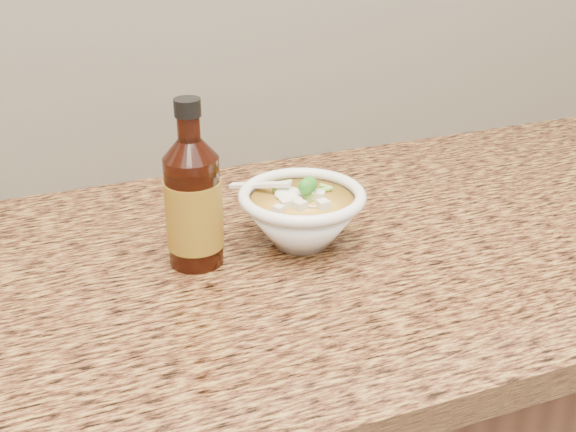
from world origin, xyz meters
name	(u,v)px	position (x,y,z in m)	size (l,w,h in m)	color
counter_slab	(213,276)	(0.00, 1.68, 0.88)	(4.00, 0.68, 0.04)	olive
soup_bowl	(302,216)	(0.13, 1.68, 0.94)	(0.17, 0.17, 0.09)	white
hot_sauce_bottle	(193,204)	(-0.02, 1.69, 0.98)	(0.07, 0.07, 0.22)	#320F06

